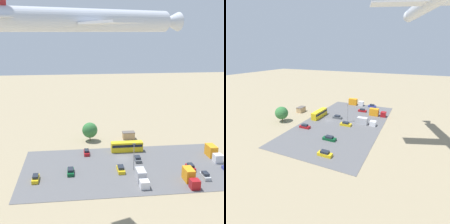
# 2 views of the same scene
# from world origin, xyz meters

# --- Properties ---
(ground_plane) EXTENTS (400.00, 400.00, 0.00)m
(ground_plane) POSITION_xyz_m (0.00, 0.00, 0.00)
(ground_plane) COLOR gray
(parking_lot_surface) EXTENTS (60.64, 32.76, 0.08)m
(parking_lot_surface) POSITION_xyz_m (0.00, 7.20, 0.04)
(parking_lot_surface) COLOR #565659
(parking_lot_surface) RESTS_ON ground
(shed_building) EXTENTS (4.57, 2.93, 2.65)m
(shed_building) POSITION_xyz_m (-4.84, -18.01, 1.33)
(shed_building) COLOR tan
(shed_building) RESTS_ON ground
(bus) EXTENTS (10.42, 2.60, 3.24)m
(bus) POSITION_xyz_m (-2.10, -5.65, 1.82)
(bus) COLOR gold
(bus) RESTS_ON ground
(parked_car_0) EXTENTS (1.73, 4.40, 1.56)m
(parked_car_0) POSITION_xyz_m (11.23, -4.65, 0.73)
(parked_car_0) COLOR maroon
(parked_car_0) RESTS_ON ground
(parked_car_1) EXTENTS (1.96, 4.64, 1.64)m
(parked_car_1) POSITION_xyz_m (2.19, 9.37, 0.76)
(parked_car_1) COLOR gold
(parked_car_1) RESTS_ON ground
(parked_car_2) EXTENTS (1.71, 4.44, 1.66)m
(parked_car_2) POSITION_xyz_m (25.49, 12.25, 0.77)
(parked_car_2) COLOR gold
(parked_car_2) RESTS_ON ground
(parked_car_3) EXTENTS (1.81, 4.69, 1.53)m
(parked_car_3) POSITION_xyz_m (16.28, 9.00, 0.72)
(parked_car_3) COLOR #0C4723
(parked_car_3) RESTS_ON ground
(parked_car_4) EXTENTS (1.77, 4.16, 1.57)m
(parked_car_4) POSITION_xyz_m (-17.98, 10.35, 0.73)
(parked_car_4) COLOR maroon
(parked_car_4) RESTS_ON ground
(parked_car_5) EXTENTS (1.96, 4.17, 1.54)m
(parked_car_5) POSITION_xyz_m (-28.11, 12.85, 0.72)
(parked_car_5) COLOR navy
(parked_car_5) RESTS_ON ground
(parked_car_6) EXTENTS (1.72, 4.07, 1.66)m
(parked_car_6) POSITION_xyz_m (-19.87, 16.31, 0.77)
(parked_car_6) COLOR #ADB2B7
(parked_car_6) RESTS_ON ground
(parked_car_7) EXTENTS (1.87, 4.23, 1.50)m
(parked_car_7) POSITION_xyz_m (-4.04, 2.68, 0.70)
(parked_car_7) COLOR #4C5156
(parked_car_7) RESTS_ON ground
(parked_truck_0) EXTENTS (2.49, 8.50, 3.56)m
(parked_truck_0) POSITION_xyz_m (-28.01, 3.01, 1.71)
(parked_truck_0) COLOR silver
(parked_truck_0) RESTS_ON ground
(parked_truck_1) EXTENTS (2.33, 8.00, 2.88)m
(parked_truck_1) POSITION_xyz_m (-2.33, 16.36, 1.40)
(parked_truck_1) COLOR silver
(parked_truck_1) RESTS_ON ground
(parked_truck_2) EXTENTS (2.32, 7.71, 3.44)m
(parked_truck_2) POSITION_xyz_m (-14.81, 18.30, 1.65)
(parked_truck_2) COLOR maroon
(parked_truck_2) RESTS_ON ground
(tree_near_shed) EXTENTS (5.53, 5.53, 6.76)m
(tree_near_shed) POSITION_xyz_m (9.40, -17.73, 3.99)
(tree_near_shed) COLOR brown
(tree_near_shed) RESTS_ON ground
(light_pole_lot_centre) EXTENTS (0.90, 0.28, 7.89)m
(light_pole_lot_centre) POSITION_xyz_m (-1.65, 8.63, 4.45)
(light_pole_lot_centre) COLOR gray
(light_pole_lot_centre) RESTS_ON ground
(airplane) EXTENTS (34.75, 28.91, 8.68)m
(airplane) POSITION_xyz_m (10.95, 34.50, 40.36)
(airplane) COLOR silver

